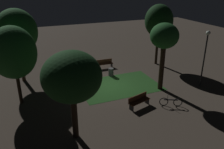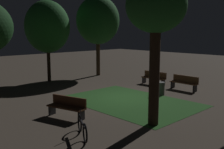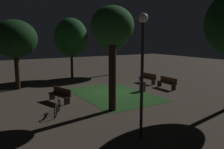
% 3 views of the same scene
% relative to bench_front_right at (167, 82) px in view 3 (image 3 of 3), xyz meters
% --- Properties ---
extents(ground_plane, '(60.00, 60.00, 0.00)m').
position_rel_bench_front_right_xyz_m(ground_plane, '(1.19, 4.28, -0.48)').
color(ground_plane, '#473D33').
extents(grass_lawn, '(6.92, 4.69, 0.01)m').
position_rel_bench_front_right_xyz_m(grass_lawn, '(0.37, 4.67, -0.48)').
color(grass_lawn, '#23511E').
rests_on(grass_lawn, ground).
extents(bench_front_right, '(1.81, 0.51, 0.88)m').
position_rel_bench_front_right_xyz_m(bench_front_right, '(0.00, 0.00, 0.00)').
color(bench_front_right, brown).
rests_on(bench_front_right, ground).
extents(bench_front_left, '(1.82, 0.55, 0.88)m').
position_rel_bench_front_right_xyz_m(bench_front_left, '(2.38, 0.00, 0.00)').
color(bench_front_left, brown).
rests_on(bench_front_left, ground).
extents(bench_path_side, '(1.86, 0.96, 0.88)m').
position_rel_bench_front_right_xyz_m(bench_path_side, '(0.49, 8.48, 0.00)').
color(bench_path_side, '#512D19').
rests_on(bench_path_side, ground).
extents(tree_left_canopy, '(3.29, 3.29, 5.29)m').
position_rel_bench_front_right_xyz_m(tree_left_canopy, '(5.64, 10.17, 3.37)').
color(tree_left_canopy, '#2D2116').
rests_on(tree_left_canopy, ground).
extents(tree_tall_center, '(3.53, 3.53, 6.48)m').
position_rel_bench_front_right_xyz_m(tree_tall_center, '(8.04, 0.26, 4.04)').
color(tree_tall_center, '#423021').
rests_on(tree_tall_center, ground).
extents(tree_lawn_side, '(3.21, 3.21, 5.85)m').
position_rel_bench_front_right_xyz_m(tree_lawn_side, '(8.45, 4.68, 3.48)').
color(tree_lawn_side, '#2D2116').
rests_on(tree_lawn_side, ground).
extents(tree_near_wall, '(2.26, 2.26, 5.59)m').
position_rel_bench_front_right_xyz_m(tree_near_wall, '(-2.62, 6.56, 3.94)').
color(tree_near_wall, '#2D2116').
rests_on(tree_near_wall, ground).
extents(lamp_post_near_wall, '(0.36, 0.36, 4.85)m').
position_rel_bench_front_right_xyz_m(lamp_post_near_wall, '(-6.23, 7.38, 2.78)').
color(lamp_post_near_wall, black).
rests_on(lamp_post_near_wall, ground).
extents(trash_bin, '(0.50, 0.50, 0.75)m').
position_rel_bench_front_right_xyz_m(trash_bin, '(0.17, 2.29, -0.10)').
color(trash_bin, '#4C4C4C').
rests_on(trash_bin, ground).
extents(bicycle, '(1.52, 0.81, 0.93)m').
position_rel_bench_front_right_xyz_m(bicycle, '(-1.70, 9.35, -0.14)').
color(bicycle, black).
rests_on(bicycle, ground).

